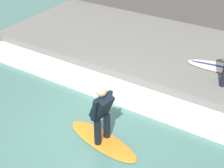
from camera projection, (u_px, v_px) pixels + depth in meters
The scene contains 7 objects.
ground_plane at pixel (90, 128), 7.37m from camera, with size 28.00×28.00×0.00m, color #426B60.
concrete_ledge at pixel (163, 51), 10.22m from camera, with size 4.40×10.90×0.42m, color #66635E.
back_wall at pixel (192, 9), 11.60m from camera, with size 0.50×11.45×1.76m, color #474442.
wave_foam_crest at pixel (123, 93), 8.41m from camera, with size 0.89×10.36×0.17m, color silver.
surfboard_riding at pixel (103, 140), 6.97m from camera, with size 0.90×1.97×0.06m.
surfer_riding at pixel (102, 112), 6.53m from camera, with size 0.54×0.48×1.42m.
surfboard_waiting_near at pixel (223, 68), 8.83m from camera, with size 0.86×2.10×0.07m.
Camera 1 is at (-4.50, -3.38, 4.91)m, focal length 50.00 mm.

